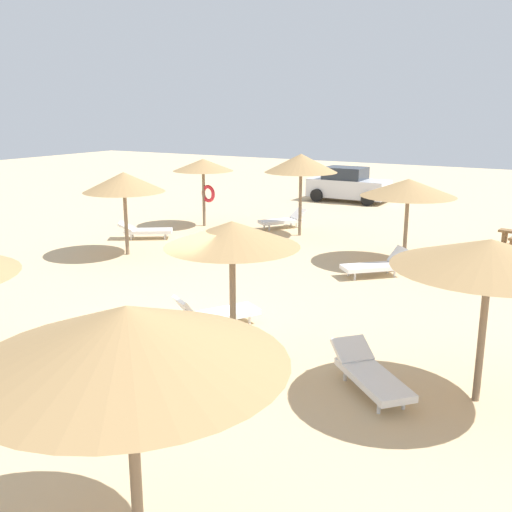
% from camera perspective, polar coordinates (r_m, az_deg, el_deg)
% --- Properties ---
extents(ground_plane, '(80.00, 80.00, 0.00)m').
position_cam_1_polar(ground_plane, '(12.09, -7.25, -8.57)').
color(ground_plane, '#D1B284').
extents(parasol_0, '(2.59, 2.59, 2.67)m').
position_cam_1_polar(parasol_0, '(19.21, -12.67, 6.98)').
color(parasol_0, '#75604C').
rests_on(parasol_0, ground).
extents(parasol_3, '(2.48, 2.48, 2.68)m').
position_cam_1_polar(parasol_3, '(10.61, -2.33, 2.08)').
color(parasol_3, '#75604C').
rests_on(parasol_3, ground).
extents(parasol_4, '(2.67, 2.67, 3.02)m').
position_cam_1_polar(parasol_4, '(21.70, 4.37, 8.93)').
color(parasol_4, '#75604C').
rests_on(parasol_4, ground).
extents(parasol_5, '(2.86, 2.86, 2.58)m').
position_cam_1_polar(parasol_5, '(18.31, 14.53, 6.40)').
color(parasol_5, '#75604C').
rests_on(parasol_5, ground).
extents(parasol_6, '(3.02, 3.02, 2.70)m').
position_cam_1_polar(parasol_6, '(9.73, 21.70, 0.15)').
color(parasol_6, '#75604C').
rests_on(parasol_6, ground).
extents(parasol_7, '(3.11, 3.11, 2.86)m').
position_cam_1_polar(parasol_7, '(5.75, -12.32, -7.54)').
color(parasol_7, '#75604C').
rests_on(parasol_7, ground).
extents(parasol_8, '(2.39, 2.39, 2.68)m').
position_cam_1_polar(parasol_8, '(23.55, -5.13, 8.68)').
color(parasol_8, '#75604C').
rests_on(parasol_8, ground).
extents(lounger_0, '(1.94, 1.60, 0.63)m').
position_cam_1_polar(lounger_0, '(21.78, -10.73, 2.46)').
color(lounger_0, white).
rests_on(lounger_0, ground).
extents(lounger_3, '(1.48, 1.92, 0.80)m').
position_cam_1_polar(lounger_3, '(12.82, -4.01, -5.57)').
color(lounger_3, white).
rests_on(lounger_3, ground).
extents(lounger_4, '(1.60, 1.91, 0.73)m').
position_cam_1_polar(lounger_4, '(23.35, 2.68, 3.50)').
color(lounger_4, white).
rests_on(lounger_4, ground).
extents(lounger_5, '(1.77, 1.75, 0.80)m').
position_cam_1_polar(lounger_5, '(16.96, 11.57, -0.87)').
color(lounger_5, white).
rests_on(lounger_5, ground).
extents(lounger_6, '(1.84, 1.76, 0.64)m').
position_cam_1_polar(lounger_6, '(10.27, 10.92, -11.10)').
color(lounger_6, white).
rests_on(lounger_6, ground).
extents(parked_car, '(4.00, 1.99, 1.72)m').
position_cam_1_polar(parked_car, '(30.34, 8.87, 6.80)').
color(parked_car, silver).
rests_on(parked_car, ground).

